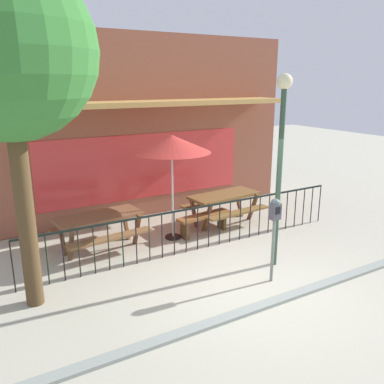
% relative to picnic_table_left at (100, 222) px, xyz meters
% --- Properties ---
extents(ground, '(40.00, 40.00, 0.00)m').
position_rel_picnic_table_left_xyz_m(ground, '(1.80, -2.98, -0.61)').
color(ground, '#B3B09B').
extents(pub_storefront, '(8.68, 1.51, 4.70)m').
position_rel_picnic_table_left_xyz_m(pub_storefront, '(1.80, 1.85, 1.75)').
color(pub_storefront, brown).
rests_on(pub_storefront, ground).
extents(patio_fence_front, '(7.32, 0.04, 0.97)m').
position_rel_picnic_table_left_xyz_m(patio_fence_front, '(1.80, -1.06, 0.05)').
color(patio_fence_front, black).
rests_on(patio_fence_front, ground).
extents(picnic_table_left, '(1.94, 1.55, 0.79)m').
position_rel_picnic_table_left_xyz_m(picnic_table_left, '(0.00, 0.00, 0.00)').
color(picnic_table_left, brown).
rests_on(picnic_table_left, ground).
extents(picnic_table_right, '(1.91, 1.51, 0.79)m').
position_rel_picnic_table_left_xyz_m(picnic_table_right, '(3.23, 0.03, 0.00)').
color(picnic_table_right, brown).
rests_on(picnic_table_right, ground).
extents(patio_umbrella, '(1.73, 1.73, 2.39)m').
position_rel_picnic_table_left_xyz_m(patio_umbrella, '(1.64, -0.21, 1.57)').
color(patio_umbrella, black).
rests_on(patio_umbrella, ground).
extents(patio_bench, '(1.43, 0.48, 0.48)m').
position_rel_picnic_table_left_xyz_m(patio_bench, '(2.41, -0.33, -0.26)').
color(patio_bench, brown).
rests_on(patio_bench, ground).
extents(parking_meter_near, '(0.18, 0.17, 1.56)m').
position_rel_picnic_table_left_xyz_m(parking_meter_near, '(2.25, -2.93, 0.59)').
color(parking_meter_near, gray).
rests_on(parking_meter_near, ground).
extents(street_tree, '(2.54, 2.54, 5.19)m').
position_rel_picnic_table_left_xyz_m(street_tree, '(-1.60, -1.59, 3.28)').
color(street_tree, '#4D3920').
rests_on(street_tree, ground).
extents(street_lamp, '(0.28, 0.28, 3.65)m').
position_rel_picnic_table_left_xyz_m(street_lamp, '(2.76, -2.43, 1.80)').
color(street_lamp, '#304A37').
rests_on(street_lamp, ground).
extents(curb_edge, '(12.15, 0.20, 0.11)m').
position_rel_picnic_table_left_xyz_m(curb_edge, '(1.80, -3.54, -0.61)').
color(curb_edge, gray).
rests_on(curb_edge, ground).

